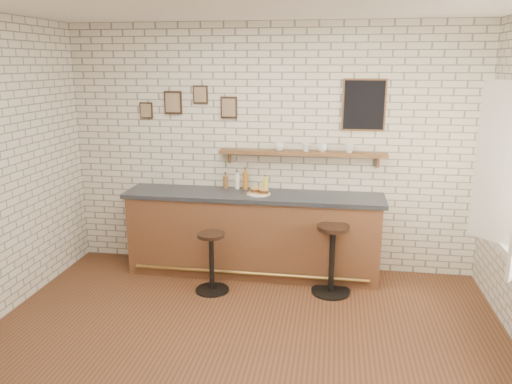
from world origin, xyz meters
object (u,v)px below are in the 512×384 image
condiment_bottle_yellow (265,184)px  shelf_cup_a (280,147)px  shelf_cup_b (306,148)px  shelf_cup_c (322,148)px  bitters_bottle_brown (226,182)px  bar_counter (253,233)px  ciabatta_sandwich (260,190)px  bar_stool_left (212,260)px  shelf_cup_d (349,148)px  bitters_bottle_white (237,182)px  bitters_bottle_amber (245,180)px  bar_stool_right (332,257)px  sandwich_plate (259,194)px

condiment_bottle_yellow → shelf_cup_a: shelf_cup_a is taller
condiment_bottle_yellow → shelf_cup_b: shelf_cup_b is taller
shelf_cup_c → bitters_bottle_brown: bearing=80.9°
bar_counter → shelf_cup_c: size_ratio=25.21×
ciabatta_sandwich → bitters_bottle_brown: size_ratio=1.25×
ciabatta_sandwich → bar_stool_left: bearing=-129.0°
bar_counter → shelf_cup_b: 1.22m
bar_counter → shelf_cup_d: (1.11, 0.20, 1.04)m
bar_counter → shelf_cup_c: shelf_cup_c is taller
bar_counter → ciabatta_sandwich: ciabatta_sandwich is taller
condiment_bottle_yellow → shelf_cup_d: shelf_cup_d is taller
bar_counter → bitters_bottle_white: size_ratio=13.75×
bar_counter → shelf_cup_b: shelf_cup_b is taller
ciabatta_sandwich → bitters_bottle_brown: bitters_bottle_brown is taller
bitters_bottle_amber → bar_stool_left: size_ratio=0.40×
condiment_bottle_yellow → shelf_cup_d: size_ratio=1.69×
bitters_bottle_brown → bar_counter: bearing=-27.9°
bar_counter → bar_stool_left: bearing=-122.6°
bitters_bottle_brown → bar_stool_left: bearing=-89.8°
shelf_cup_b → bitters_bottle_white: bearing=148.0°
bar_stool_right → shelf_cup_c: shelf_cup_c is taller
shelf_cup_c → shelf_cup_a: bearing=80.9°
bitters_bottle_white → bitters_bottle_brown: bearing=180.0°
bitters_bottle_amber → bar_stool_right: bearing=-29.8°
bitters_bottle_white → condiment_bottle_yellow: (0.35, 0.00, -0.01)m
bitters_bottle_brown → shelf_cup_b: size_ratio=1.97×
sandwich_plate → bar_stool_right: 1.14m
bar_counter → shelf_cup_b: (0.61, 0.20, 1.04)m
shelf_cup_a → shelf_cup_b: (0.32, 0.00, -0.00)m
bitters_bottle_white → shelf_cup_c: 1.12m
ciabatta_sandwich → shelf_cup_d: 1.16m
bitters_bottle_amber → shelf_cup_c: shelf_cup_c is taller
bar_stool_left → shelf_cup_c: bearing=34.0°
bar_stool_right → bitters_bottle_white: bearing=152.3°
sandwich_plate → ciabatta_sandwich: ciabatta_sandwich is taller
bitters_bottle_white → shelf_cup_b: size_ratio=2.20×
bar_counter → shelf_cup_d: 1.54m
ciabatta_sandwich → bar_counter: bearing=164.3°
sandwich_plate → bar_stool_left: bearing=-128.4°
bitters_bottle_amber → shelf_cup_d: shelf_cup_d is taller
bitters_bottle_amber → shelf_cup_b: shelf_cup_b is taller
ciabatta_sandwich → bitters_bottle_brown: (-0.46, 0.22, 0.03)m
shelf_cup_a → shelf_cup_b: 0.32m
condiment_bottle_yellow → bar_stool_right: 1.24m
bitters_bottle_white → shelf_cup_d: (1.34, 0.00, 0.45)m
bar_counter → bar_stool_right: 1.05m
bar_stool_right → condiment_bottle_yellow: bearing=143.5°
bitters_bottle_amber → shelf_cup_c: size_ratio=2.23×
ciabatta_sandwich → shelf_cup_b: size_ratio=2.46×
bitters_bottle_amber → shelf_cup_a: bearing=0.0°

